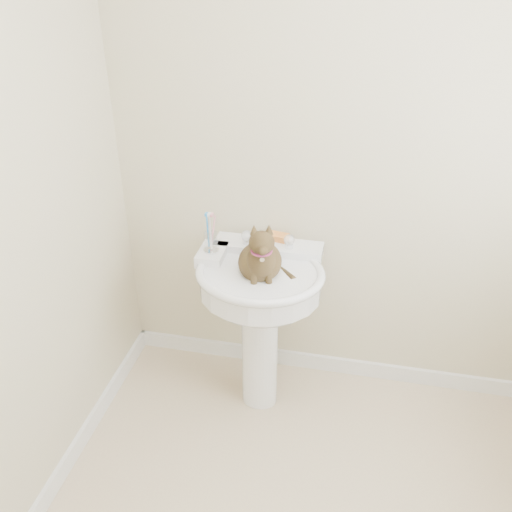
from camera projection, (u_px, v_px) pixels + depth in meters
The scene contains 8 objects.
wall_back at pixel (356, 148), 2.30m from camera, with size 2.20×0.00×2.50m, color #C4B69A, non-canonical shape.
baseboard_back at pixel (335, 364), 2.91m from camera, with size 2.20×0.02×0.09m, color white.
baseboard_left at pixel (41, 506), 2.18m from camera, with size 0.02×2.20×0.09m, color white.
pedestal_sink at pixel (260, 296), 2.43m from camera, with size 0.58×0.57×0.80m.
faucet at pixel (267, 240), 2.45m from camera, with size 0.28×0.12×0.14m.
soap_bar at pixel (279, 237), 2.52m from camera, with size 0.09×0.06×0.03m, color orange.
toothbrush_cup at pixel (211, 241), 2.42m from camera, with size 0.07×0.07×0.18m.
cat at pixel (260, 259), 2.30m from camera, with size 0.21×0.26×0.38m.
Camera 1 is at (0.04, -1.16, 2.02)m, focal length 38.00 mm.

